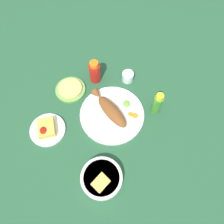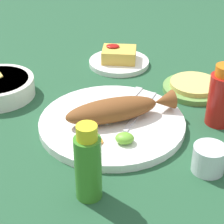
# 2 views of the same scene
# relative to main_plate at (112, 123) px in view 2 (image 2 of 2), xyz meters

# --- Properties ---
(ground_plane) EXTENTS (4.00, 4.00, 0.00)m
(ground_plane) POSITION_rel_main_plate_xyz_m (0.00, 0.00, -0.01)
(ground_plane) COLOR #235133
(main_plate) EXTENTS (0.32, 0.32, 0.02)m
(main_plate) POSITION_rel_main_plate_xyz_m (0.00, 0.00, 0.00)
(main_plate) COLOR white
(main_plate) RESTS_ON ground_plane
(fried_fish) EXTENTS (0.25, 0.16, 0.05)m
(fried_fish) POSITION_rel_main_plate_xyz_m (-0.01, -0.01, 0.03)
(fried_fish) COLOR brown
(fried_fish) RESTS_ON main_plate
(fork_near) EXTENTS (0.08, 0.18, 0.00)m
(fork_near) POSITION_rel_main_plate_xyz_m (-0.03, -0.08, 0.01)
(fork_near) COLOR silver
(fork_near) RESTS_ON main_plate
(fork_far) EXTENTS (0.07, 0.18, 0.00)m
(fork_far) POSITION_rel_main_plate_xyz_m (-0.06, -0.05, 0.01)
(fork_far) COLOR silver
(fork_far) RESTS_ON main_plate
(carrot_slice_near) EXTENTS (0.03, 0.03, 0.00)m
(carrot_slice_near) POSITION_rel_main_plate_xyz_m (0.04, 0.11, 0.01)
(carrot_slice_near) COLOR orange
(carrot_slice_near) RESTS_ON main_plate
(carrot_slice_mid) EXTENTS (0.03, 0.03, 0.00)m
(carrot_slice_mid) POSITION_rel_main_plate_xyz_m (0.02, 0.09, 0.01)
(carrot_slice_mid) COLOR orange
(carrot_slice_mid) RESTS_ON main_plate
(lime_wedge_main) EXTENTS (0.04, 0.03, 0.02)m
(lime_wedge_main) POSITION_rel_main_plate_xyz_m (-0.03, 0.08, 0.02)
(lime_wedge_main) COLOR #6BB233
(lime_wedge_main) RESTS_ON main_plate
(hot_sauce_bottle_red) EXTENTS (0.06, 0.06, 0.14)m
(hot_sauce_bottle_red) POSITION_rel_main_plate_xyz_m (-0.24, -0.04, 0.06)
(hot_sauce_bottle_red) COLOR #B21914
(hot_sauce_bottle_red) RESTS_ON ground_plane
(hot_sauce_bottle_green) EXTENTS (0.05, 0.05, 0.15)m
(hot_sauce_bottle_green) POSITION_rel_main_plate_xyz_m (0.02, 0.22, 0.06)
(hot_sauce_bottle_green) COLOR #3D8428
(hot_sauce_bottle_green) RESTS_ON ground_plane
(salt_cup) EXTENTS (0.06, 0.06, 0.05)m
(salt_cup) POSITION_rel_main_plate_xyz_m (-0.20, 0.13, 0.01)
(salt_cup) COLOR silver
(salt_cup) RESTS_ON ground_plane
(side_plate_fries) EXTENTS (0.17, 0.17, 0.01)m
(side_plate_fries) POSITION_rel_main_plate_xyz_m (0.01, -0.33, -0.00)
(side_plate_fries) COLOR white
(side_plate_fries) RESTS_ON ground_plane
(fries_pile) EXTENTS (0.10, 0.08, 0.04)m
(fries_pile) POSITION_rel_main_plate_xyz_m (0.01, -0.33, 0.02)
(fries_pile) COLOR gold
(fries_pile) RESTS_ON side_plate_fries
(tortilla_plate) EXTENTS (0.16, 0.16, 0.01)m
(tortilla_plate) POSITION_rel_main_plate_xyz_m (-0.20, -0.18, -0.00)
(tortilla_plate) COLOR #6B9E4C
(tortilla_plate) RESTS_ON ground_plane
(tortilla_stack) EXTENTS (0.13, 0.13, 0.01)m
(tortilla_stack) POSITION_rel_main_plate_xyz_m (-0.20, -0.18, 0.01)
(tortilla_stack) COLOR #E0C666
(tortilla_stack) RESTS_ON tortilla_plate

